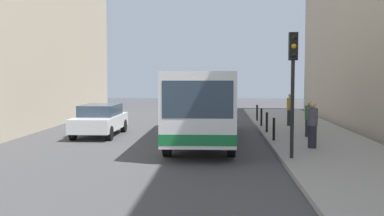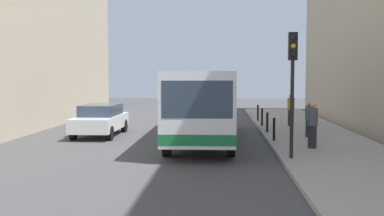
{
  "view_description": "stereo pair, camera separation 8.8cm",
  "coord_description": "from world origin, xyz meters",
  "px_view_note": "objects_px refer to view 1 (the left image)",
  "views": [
    {
      "loc": [
        1.14,
        -17.34,
        2.87
      ],
      "look_at": [
        0.1,
        0.63,
        1.58
      ],
      "focal_mm": 43.04,
      "sensor_mm": 36.0,
      "label": 1
    },
    {
      "loc": [
        1.23,
        -17.33,
        2.87
      ],
      "look_at": [
        0.1,
        0.63,
        1.58
      ],
      "focal_mm": 43.04,
      "sensor_mm": 36.0,
      "label": 2
    }
  ],
  "objects_px": {
    "bollard_farthest": "(257,113)",
    "pedestrian_mid_sidewalk": "(309,119)",
    "bus": "(202,101)",
    "pedestrian_far_sidewalk": "(290,110)",
    "car_beside_bus": "(100,119)",
    "bollard_mid": "(267,122)",
    "traffic_light": "(293,71)",
    "pedestrian_near_signal": "(312,125)",
    "bollard_near": "(274,129)",
    "bollard_far": "(261,117)"
  },
  "relations": [
    {
      "from": "bus",
      "to": "pedestrian_mid_sidewalk",
      "type": "height_order",
      "value": "bus"
    },
    {
      "from": "bollard_farthest",
      "to": "pedestrian_mid_sidewalk",
      "type": "bearing_deg",
      "value": -76.65
    },
    {
      "from": "traffic_light",
      "to": "pedestrian_mid_sidewalk",
      "type": "distance_m",
      "value": 5.97
    },
    {
      "from": "bollard_far",
      "to": "traffic_light",
      "type": "bearing_deg",
      "value": -89.41
    },
    {
      "from": "bollard_mid",
      "to": "car_beside_bus",
      "type": "bearing_deg",
      "value": -175.52
    },
    {
      "from": "pedestrian_mid_sidewalk",
      "to": "pedestrian_far_sidewalk",
      "type": "bearing_deg",
      "value": -143.96
    },
    {
      "from": "bollard_mid",
      "to": "bollard_far",
      "type": "distance_m",
      "value": 2.8
    },
    {
      "from": "bollard_near",
      "to": "pedestrian_near_signal",
      "type": "bearing_deg",
      "value": -58.0
    },
    {
      "from": "bus",
      "to": "pedestrian_far_sidewalk",
      "type": "height_order",
      "value": "bus"
    },
    {
      "from": "traffic_light",
      "to": "bollard_far",
      "type": "height_order",
      "value": "traffic_light"
    },
    {
      "from": "bollard_far",
      "to": "car_beside_bus",
      "type": "bearing_deg",
      "value": -156.61
    },
    {
      "from": "pedestrian_far_sidewalk",
      "to": "bollard_farthest",
      "type": "bearing_deg",
      "value": 14.29
    },
    {
      "from": "bus",
      "to": "bollard_far",
      "type": "height_order",
      "value": "bus"
    },
    {
      "from": "car_beside_bus",
      "to": "bollard_mid",
      "type": "height_order",
      "value": "car_beside_bus"
    },
    {
      "from": "pedestrian_near_signal",
      "to": "pedestrian_far_sidewalk",
      "type": "relative_size",
      "value": 0.99
    },
    {
      "from": "bollard_near",
      "to": "car_beside_bus",
      "type": "bearing_deg",
      "value": 164.58
    },
    {
      "from": "bollard_farthest",
      "to": "pedestrian_near_signal",
      "type": "distance_m",
      "value": 10.4
    },
    {
      "from": "traffic_light",
      "to": "pedestrian_far_sidewalk",
      "type": "relative_size",
      "value": 2.37
    },
    {
      "from": "bollard_farthest",
      "to": "car_beside_bus",
      "type": "bearing_deg",
      "value": -141.81
    },
    {
      "from": "pedestrian_mid_sidewalk",
      "to": "bollard_mid",
      "type": "bearing_deg",
      "value": -97.64
    },
    {
      "from": "bus",
      "to": "pedestrian_far_sidewalk",
      "type": "xyz_separation_m",
      "value": [
        4.57,
        4.89,
        -0.71
      ]
    },
    {
      "from": "bus",
      "to": "car_beside_bus",
      "type": "height_order",
      "value": "bus"
    },
    {
      "from": "bollard_farthest",
      "to": "pedestrian_far_sidewalk",
      "type": "relative_size",
      "value": 0.55
    },
    {
      "from": "traffic_light",
      "to": "bollard_mid",
      "type": "relative_size",
      "value": 4.32
    },
    {
      "from": "bollard_mid",
      "to": "pedestrian_near_signal",
      "type": "height_order",
      "value": "pedestrian_near_signal"
    },
    {
      "from": "car_beside_bus",
      "to": "pedestrian_near_signal",
      "type": "relative_size",
      "value": 2.56
    },
    {
      "from": "car_beside_bus",
      "to": "bus",
      "type": "bearing_deg",
      "value": 165.01
    },
    {
      "from": "bollard_mid",
      "to": "bollard_farthest",
      "type": "relative_size",
      "value": 1.0
    },
    {
      "from": "bollard_far",
      "to": "pedestrian_mid_sidewalk",
      "type": "bearing_deg",
      "value": -68.63
    },
    {
      "from": "traffic_light",
      "to": "pedestrian_far_sidewalk",
      "type": "xyz_separation_m",
      "value": [
        1.45,
        9.84,
        -1.99
      ]
    },
    {
      "from": "bollard_mid",
      "to": "pedestrian_mid_sidewalk",
      "type": "bearing_deg",
      "value": -41.92
    },
    {
      "from": "bollard_farthest",
      "to": "pedestrian_far_sidewalk",
      "type": "bearing_deg",
      "value": -59.61
    },
    {
      "from": "traffic_light",
      "to": "bollard_far",
      "type": "bearing_deg",
      "value": 90.59
    },
    {
      "from": "bollard_farthest",
      "to": "pedestrian_mid_sidewalk",
      "type": "height_order",
      "value": "pedestrian_mid_sidewalk"
    },
    {
      "from": "pedestrian_near_signal",
      "to": "pedestrian_far_sidewalk",
      "type": "bearing_deg",
      "value": -148.61
    },
    {
      "from": "traffic_light",
      "to": "bollard_far",
      "type": "xyz_separation_m",
      "value": [
        -0.1,
        9.69,
        -2.38
      ]
    },
    {
      "from": "pedestrian_mid_sidewalk",
      "to": "bollard_farthest",
      "type": "bearing_deg",
      "value": -132.36
    },
    {
      "from": "bollard_near",
      "to": "traffic_light",
      "type": "bearing_deg",
      "value": -88.6
    },
    {
      "from": "car_beside_bus",
      "to": "bollard_farthest",
      "type": "relative_size",
      "value": 4.63
    },
    {
      "from": "bus",
      "to": "traffic_light",
      "type": "height_order",
      "value": "traffic_light"
    },
    {
      "from": "traffic_light",
      "to": "bollard_far",
      "type": "relative_size",
      "value": 4.32
    },
    {
      "from": "bus",
      "to": "pedestrian_mid_sidewalk",
      "type": "xyz_separation_m",
      "value": [
        4.71,
        0.41,
        -0.79
      ]
    },
    {
      "from": "pedestrian_near_signal",
      "to": "bollard_farthest",
      "type": "bearing_deg",
      "value": -139.34
    },
    {
      "from": "traffic_light",
      "to": "bollard_mid",
      "type": "distance_m",
      "value": 7.29
    },
    {
      "from": "pedestrian_far_sidewalk",
      "to": "car_beside_bus",
      "type": "bearing_deg",
      "value": 94.59
    },
    {
      "from": "traffic_light",
      "to": "pedestrian_mid_sidewalk",
      "type": "bearing_deg",
      "value": 73.49
    },
    {
      "from": "bollard_far",
      "to": "pedestrian_mid_sidewalk",
      "type": "distance_m",
      "value": 4.65
    },
    {
      "from": "bollard_near",
      "to": "bollard_far",
      "type": "bearing_deg",
      "value": 90.0
    },
    {
      "from": "pedestrian_near_signal",
      "to": "traffic_light",
      "type": "bearing_deg",
      "value": 7.18
    },
    {
      "from": "traffic_light",
      "to": "pedestrian_far_sidewalk",
      "type": "distance_m",
      "value": 10.14
    }
  ]
}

